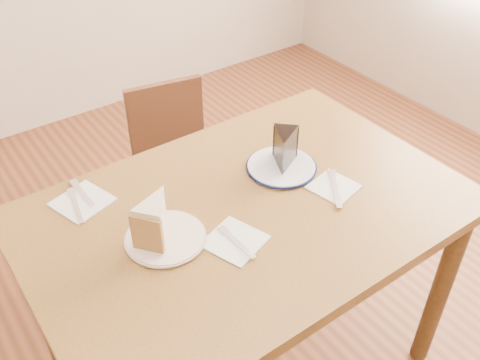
% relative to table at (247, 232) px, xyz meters
% --- Properties ---
extents(table, '(1.20, 0.80, 0.75)m').
position_rel_table_xyz_m(table, '(0.00, 0.00, 0.00)').
color(table, '#4F3315').
rests_on(table, ground).
extents(chair_far, '(0.43, 0.43, 0.74)m').
position_rel_table_xyz_m(chair_far, '(0.15, 0.67, -0.24)').
color(chair_far, '#371B10').
rests_on(chair_far, ground).
extents(plate_cream, '(0.20, 0.20, 0.01)m').
position_rel_table_xyz_m(plate_cream, '(-0.25, 0.02, 0.10)').
color(plate_cream, white).
rests_on(plate_cream, table).
extents(plate_navy, '(0.20, 0.20, 0.01)m').
position_rel_table_xyz_m(plate_navy, '(0.19, 0.08, 0.10)').
color(plate_navy, white).
rests_on(plate_navy, table).
extents(carrot_cake, '(0.14, 0.13, 0.10)m').
position_rel_table_xyz_m(carrot_cake, '(-0.26, 0.04, 0.16)').
color(carrot_cake, beige).
rests_on(carrot_cake, plate_cream).
extents(chocolate_cake, '(0.12, 0.13, 0.10)m').
position_rel_table_xyz_m(chocolate_cake, '(0.19, 0.08, 0.16)').
color(chocolate_cake, black).
rests_on(chocolate_cake, plate_navy).
extents(napkin_cream, '(0.17, 0.17, 0.00)m').
position_rel_table_xyz_m(napkin_cream, '(-0.11, -0.09, 0.10)').
color(napkin_cream, white).
rests_on(napkin_cream, table).
extents(napkin_navy, '(0.14, 0.14, 0.00)m').
position_rel_table_xyz_m(napkin_navy, '(0.25, -0.08, 0.10)').
color(napkin_navy, white).
rests_on(napkin_navy, table).
extents(napkin_spare, '(0.17, 0.17, 0.00)m').
position_rel_table_xyz_m(napkin_spare, '(-0.36, 0.28, 0.10)').
color(napkin_spare, white).
rests_on(napkin_spare, table).
extents(fork_cream, '(0.02, 0.14, 0.00)m').
position_rel_table_xyz_m(fork_cream, '(-0.11, -0.10, 0.10)').
color(fork_cream, silver).
rests_on(fork_cream, napkin_cream).
extents(knife_navy, '(0.11, 0.15, 0.00)m').
position_rel_table_xyz_m(knife_navy, '(0.24, -0.09, 0.10)').
color(knife_navy, silver).
rests_on(knife_navy, napkin_navy).
extents(fork_spare, '(0.02, 0.14, 0.00)m').
position_rel_table_xyz_m(fork_spare, '(-0.35, 0.31, 0.10)').
color(fork_spare, white).
rests_on(fork_spare, napkin_spare).
extents(knife_spare, '(0.05, 0.16, 0.00)m').
position_rel_table_xyz_m(knife_spare, '(-0.38, 0.27, 0.10)').
color(knife_spare, silver).
rests_on(knife_spare, napkin_spare).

